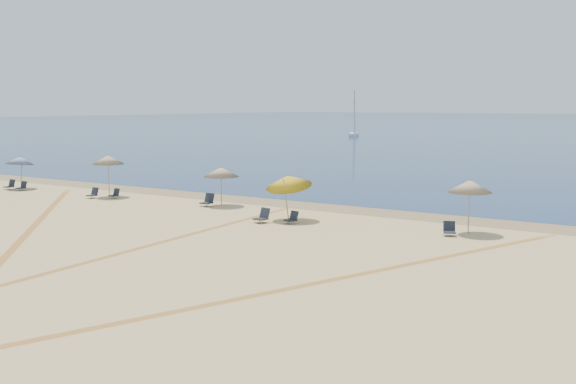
{
  "coord_description": "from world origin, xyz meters",
  "views": [
    {
      "loc": [
        17.47,
        -8.16,
        5.74
      ],
      "look_at": [
        0.0,
        20.0,
        1.3
      ],
      "focal_mm": 40.8,
      "sensor_mm": 36.0,
      "label": 1
    }
  ],
  "objects_px": {
    "chair_0": "(10,185)",
    "chair_6": "(292,218)",
    "umbrella_0": "(20,161)",
    "chair_1": "(22,186)",
    "chair_5": "(263,216)",
    "umbrella_4": "(470,186)",
    "umbrella_2": "(221,172)",
    "sailboat_2": "(354,122)",
    "chair_3": "(115,194)",
    "chair_2": "(93,193)",
    "chair_7": "(449,229)",
    "umbrella_1": "(108,160)",
    "umbrella_3": "(288,181)",
    "chair_4": "(208,201)"
  },
  "relations": [
    {
      "from": "chair_0",
      "to": "chair_3",
      "type": "bearing_deg",
      "value": 5.24
    },
    {
      "from": "chair_5",
      "to": "umbrella_4",
      "type": "bearing_deg",
      "value": 28.54
    },
    {
      "from": "umbrella_2",
      "to": "chair_5",
      "type": "distance_m",
      "value": 6.25
    },
    {
      "from": "umbrella_3",
      "to": "chair_1",
      "type": "bearing_deg",
      "value": 179.41
    },
    {
      "from": "umbrella_1",
      "to": "chair_7",
      "type": "bearing_deg",
      "value": -2.03
    },
    {
      "from": "chair_7",
      "to": "sailboat_2",
      "type": "relative_size",
      "value": 0.09
    },
    {
      "from": "umbrella_0",
      "to": "chair_1",
      "type": "bearing_deg",
      "value": -31.68
    },
    {
      "from": "umbrella_2",
      "to": "umbrella_4",
      "type": "distance_m",
      "value": 14.44
    },
    {
      "from": "umbrella_2",
      "to": "chair_3",
      "type": "relative_size",
      "value": 3.66
    },
    {
      "from": "umbrella_2",
      "to": "chair_0",
      "type": "height_order",
      "value": "umbrella_2"
    },
    {
      "from": "chair_0",
      "to": "chair_7",
      "type": "xyz_separation_m",
      "value": [
        30.53,
        0.29,
        -0.02
      ]
    },
    {
      "from": "chair_1",
      "to": "sailboat_2",
      "type": "distance_m",
      "value": 81.59
    },
    {
      "from": "umbrella_3",
      "to": "chair_3",
      "type": "bearing_deg",
      "value": 176.09
    },
    {
      "from": "chair_3",
      "to": "chair_6",
      "type": "distance_m",
      "value": 13.98
    },
    {
      "from": "umbrella_0",
      "to": "umbrella_1",
      "type": "relative_size",
      "value": 0.86
    },
    {
      "from": "umbrella_2",
      "to": "umbrella_0",
      "type": "bearing_deg",
      "value": -175.75
    },
    {
      "from": "chair_6",
      "to": "chair_5",
      "type": "bearing_deg",
      "value": -142.67
    },
    {
      "from": "umbrella_2",
      "to": "chair_6",
      "type": "relative_size",
      "value": 3.18
    },
    {
      "from": "chair_7",
      "to": "sailboat_2",
      "type": "distance_m",
      "value": 91.33
    },
    {
      "from": "umbrella_3",
      "to": "chair_5",
      "type": "bearing_deg",
      "value": -117.64
    },
    {
      "from": "chair_1",
      "to": "chair_6",
      "type": "xyz_separation_m",
      "value": [
        21.94,
        -1.0,
        0.0
      ]
    },
    {
      "from": "umbrella_2",
      "to": "chair_5",
      "type": "xyz_separation_m",
      "value": [
        5.06,
        -3.3,
        -1.61
      ]
    },
    {
      "from": "umbrella_2",
      "to": "umbrella_4",
      "type": "height_order",
      "value": "umbrella_4"
    },
    {
      "from": "chair_0",
      "to": "chair_6",
      "type": "distance_m",
      "value": 23.13
    },
    {
      "from": "umbrella_2",
      "to": "chair_6",
      "type": "height_order",
      "value": "umbrella_2"
    },
    {
      "from": "chair_2",
      "to": "chair_5",
      "type": "distance_m",
      "value": 13.75
    },
    {
      "from": "chair_0",
      "to": "umbrella_3",
      "type": "bearing_deg",
      "value": 0.09
    },
    {
      "from": "umbrella_3",
      "to": "chair_4",
      "type": "height_order",
      "value": "umbrella_3"
    },
    {
      "from": "umbrella_1",
      "to": "chair_5",
      "type": "relative_size",
      "value": 3.3
    },
    {
      "from": "chair_2",
      "to": "chair_4",
      "type": "relative_size",
      "value": 0.89
    },
    {
      "from": "chair_2",
      "to": "chair_3",
      "type": "height_order",
      "value": "chair_2"
    },
    {
      "from": "umbrella_1",
      "to": "sailboat_2",
      "type": "relative_size",
      "value": 0.32
    },
    {
      "from": "umbrella_0",
      "to": "umbrella_2",
      "type": "xyz_separation_m",
      "value": [
        16.4,
        1.22,
        -0.0
      ]
    },
    {
      "from": "umbrella_0",
      "to": "umbrella_2",
      "type": "bearing_deg",
      "value": 4.25
    },
    {
      "from": "umbrella_0",
      "to": "chair_2",
      "type": "xyz_separation_m",
      "value": [
        7.8,
        -0.56,
        -1.65
      ]
    },
    {
      "from": "sailboat_2",
      "to": "umbrella_2",
      "type": "bearing_deg",
      "value": -90.41
    },
    {
      "from": "umbrella_2",
      "to": "chair_1",
      "type": "height_order",
      "value": "umbrella_2"
    },
    {
      "from": "umbrella_1",
      "to": "chair_4",
      "type": "distance_m",
      "value": 7.99
    },
    {
      "from": "chair_6",
      "to": "sailboat_2",
      "type": "height_order",
      "value": "sailboat_2"
    },
    {
      "from": "umbrella_0",
      "to": "chair_0",
      "type": "height_order",
      "value": "umbrella_0"
    },
    {
      "from": "umbrella_1",
      "to": "sailboat_2",
      "type": "xyz_separation_m",
      "value": [
        -21.76,
        79.29,
        0.18
      ]
    },
    {
      "from": "sailboat_2",
      "to": "chair_3",
      "type": "bearing_deg",
      "value": -95.5
    },
    {
      "from": "umbrella_1",
      "to": "chair_5",
      "type": "distance_m",
      "value": 13.68
    },
    {
      "from": "chair_0",
      "to": "chair_6",
      "type": "xyz_separation_m",
      "value": [
        23.11,
        -0.9,
        -0.03
      ]
    },
    {
      "from": "chair_0",
      "to": "chair_6",
      "type": "bearing_deg",
      "value": -1.83
    },
    {
      "from": "umbrella_2",
      "to": "umbrella_4",
      "type": "relative_size",
      "value": 0.92
    },
    {
      "from": "umbrella_1",
      "to": "chair_4",
      "type": "bearing_deg",
      "value": 1.42
    },
    {
      "from": "chair_1",
      "to": "umbrella_1",
      "type": "bearing_deg",
      "value": 7.58
    },
    {
      "from": "umbrella_4",
      "to": "sailboat_2",
      "type": "height_order",
      "value": "sailboat_2"
    },
    {
      "from": "chair_2",
      "to": "chair_3",
      "type": "xyz_separation_m",
      "value": [
        1.16,
        0.69,
        -0.02
      ]
    }
  ]
}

